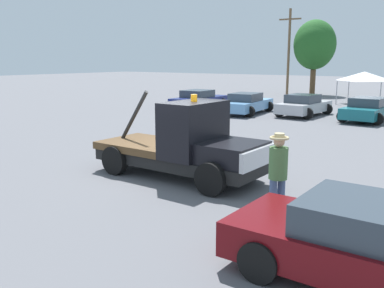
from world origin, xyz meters
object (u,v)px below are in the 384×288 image
canopy_tent_white (365,76)px  utility_pole (289,50)px  person_near_truck (278,169)px  parked_car_teal (369,109)px  tree_left (314,46)px  parked_car_silver (304,105)px  parked_car_navy (199,100)px  tow_truck (187,146)px  tree_center (315,45)px  foreground_car (382,248)px  parked_car_skyblue (247,104)px

canopy_tent_white → utility_pole: 9.91m
person_near_truck → parked_car_teal: 17.34m
tree_left → utility_pole: size_ratio=0.86×
parked_car_silver → parked_car_navy: bearing=98.4°
person_near_truck → tree_left: (-11.30, 32.98, 3.60)m
tow_truck → tree_center: 32.91m
tow_truck → tree_left: bearing=104.7°
parked_car_silver → canopy_tent_white: bearing=-3.3°
parked_car_silver → parked_car_teal: (3.84, 0.07, 0.00)m
parked_car_teal → canopy_tent_white: (-2.70, 9.53, 1.51)m
parked_car_navy → tree_left: (2.19, 16.50, 4.07)m
parked_car_teal → canopy_tent_white: canopy_tent_white is taller
tow_truck → tree_center: size_ratio=0.74×
canopy_tent_white → tree_center: bearing=135.0°
parked_car_silver → foreground_car: bearing=-152.2°
person_near_truck → parked_car_silver: (-6.03, 17.12, -0.47)m
canopy_tent_white → parked_car_navy: bearing=-130.0°
foreground_car → parked_car_silver: (-8.59, 18.97, -0.00)m
parked_car_skyblue → foreground_car: bearing=-151.7°
person_near_truck → parked_car_skyblue: bearing=-32.3°
parked_car_navy → parked_car_skyblue: bearing=-97.8°
tow_truck → tree_left: 32.72m
parked_car_skyblue → parked_car_silver: size_ratio=1.12×
canopy_tent_white → utility_pole: utility_pole is taller
parked_car_skyblue → canopy_tent_white: size_ratio=1.54×
foreground_car → parked_car_navy: bearing=131.5°
tree_center → utility_pole: (-1.95, -1.64, -0.48)m
canopy_tent_white → tree_left: bearing=135.7°
tow_truck → utility_pole: (-9.80, 30.08, 3.41)m
foreground_car → utility_pole: bearing=115.8°
person_near_truck → canopy_tent_white: bearing=-52.4°
tree_left → parked_car_silver: bearing=-71.6°
canopy_tent_white → tree_left: size_ratio=0.46×
canopy_tent_white → tree_center: (-6.44, 6.43, 2.69)m
person_near_truck → parked_car_silver: 18.16m
parked_car_teal → canopy_tent_white: size_ratio=1.49×
tree_center → utility_pole: size_ratio=0.88×
foreground_car → parked_car_silver: same height
canopy_tent_white → parked_car_silver: bearing=-96.7°
parked_car_silver → utility_pole: bearing=30.2°
foreground_car → parked_car_skyblue: 21.53m
tree_center → parked_car_silver: bearing=-71.7°
foreground_car → tree_left: (-13.86, 34.82, 4.07)m
parked_car_silver → tree_center: (-5.31, 16.03, 4.20)m
foreground_car → tree_center: bearing=112.0°
tree_left → tree_center: tree_center is taller
person_near_truck → tree_center: bearing=-43.9°
parked_car_skyblue → canopy_tent_white: bearing=-28.5°
canopy_tent_white → tree_center: tree_center is taller
parked_car_teal → tree_left: 18.67m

